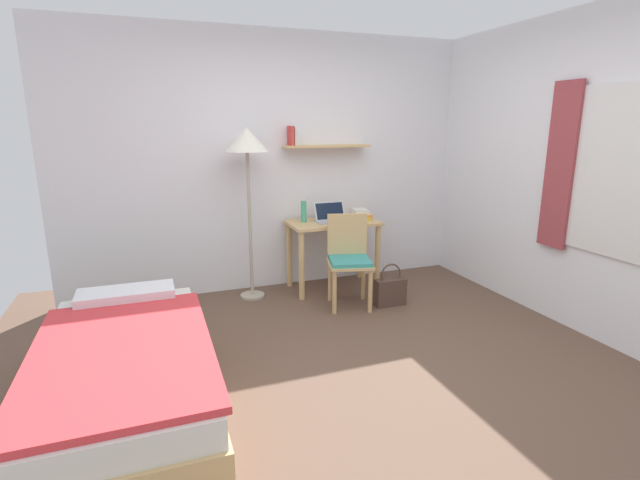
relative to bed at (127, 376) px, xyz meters
The scene contains 11 objects.
ground_plane 1.53m from the bed, ahead, with size 5.28×5.28×0.00m, color brown.
wall_back 2.70m from the bed, 52.46° to the left, with size 4.40×0.27×2.60m.
wall_right 3.69m from the bed, ahead, with size 0.10×4.40×2.60m.
bed is the anchor object (origin of this frame).
desk 2.59m from the bed, 39.75° to the left, with size 0.92×0.52×0.72m.
desk_chair 2.28m from the bed, 30.78° to the left, with size 0.49×0.49×0.86m.
standing_lamp 2.35m from the bed, 56.30° to the left, with size 0.41×0.41×1.67m.
laptop 2.61m from the bed, 40.19° to the left, with size 0.33×0.22×0.20m.
water_bottle 2.47m from the bed, 45.50° to the left, with size 0.06×0.06×0.22m, color #42A87F.
book_stack 2.86m from the bed, 35.71° to the left, with size 0.18×0.24×0.11m.
handbag 2.51m from the bed, 23.20° to the left, with size 0.30×0.11×0.42m.
Camera 1 is at (-1.29, -2.68, 1.70)m, focal length 26.24 mm.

